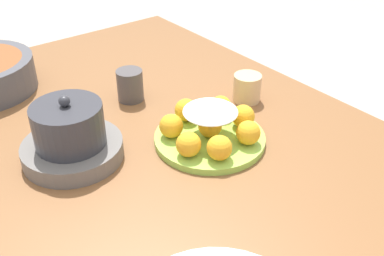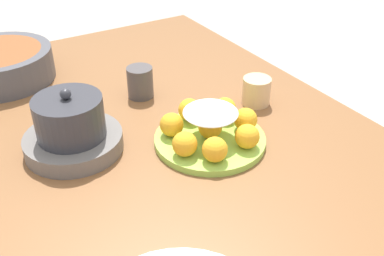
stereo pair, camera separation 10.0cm
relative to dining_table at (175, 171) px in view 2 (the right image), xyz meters
name	(u,v)px [view 2 (the right image)]	position (x,y,z in m)	size (l,w,h in m)	color
dining_table	(175,171)	(0.00, 0.00, 0.00)	(1.52, 0.94, 0.73)	brown
cake_plate	(211,130)	(-0.04, -0.07, 0.12)	(0.26, 0.26, 0.09)	#99CC4C
cup_near	(256,91)	(0.05, -0.27, 0.12)	(0.07, 0.07, 0.07)	#DBB27F
cup_far	(140,82)	(0.24, -0.03, 0.13)	(0.07, 0.07, 0.08)	#4C4747
warming_pot	(72,129)	(0.09, 0.21, 0.14)	(0.22, 0.22, 0.15)	#66605B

